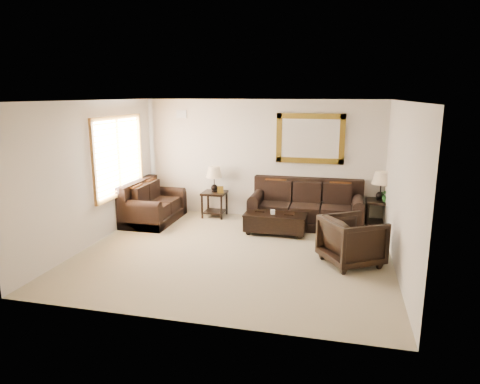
% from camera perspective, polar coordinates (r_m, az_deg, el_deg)
% --- Properties ---
extents(room, '(5.51, 5.01, 2.71)m').
position_cam_1_polar(room, '(7.46, -0.78, 1.66)').
color(room, '#84785B').
rests_on(room, ground).
extents(window, '(0.07, 1.96, 1.66)m').
position_cam_1_polar(window, '(9.26, -15.83, 4.62)').
color(window, white).
rests_on(window, room).
extents(mirror, '(1.50, 0.06, 1.10)m').
position_cam_1_polar(mirror, '(9.63, 9.34, 7.04)').
color(mirror, '#513910').
rests_on(mirror, room).
extents(air_vent, '(0.25, 0.02, 0.18)m').
position_cam_1_polar(air_vent, '(10.27, -7.80, 10.24)').
color(air_vent, '#999999').
rests_on(air_vent, room).
extents(sofa, '(2.42, 1.04, 0.99)m').
position_cam_1_polar(sofa, '(9.47, 8.81, -2.24)').
color(sofa, black).
rests_on(sofa, room).
extents(loveseat, '(0.96, 1.62, 0.91)m').
position_cam_1_polar(loveseat, '(9.83, -11.73, -1.92)').
color(loveseat, black).
rests_on(loveseat, room).
extents(end_table_left, '(0.54, 0.54, 1.19)m').
position_cam_1_polar(end_table_left, '(9.91, -3.44, 1.05)').
color(end_table_left, black).
rests_on(end_table_left, room).
extents(end_table_right, '(0.55, 0.55, 1.22)m').
position_cam_1_polar(end_table_right, '(9.53, 18.21, 0.08)').
color(end_table_right, black).
rests_on(end_table_right, room).
extents(coffee_table, '(1.27, 0.69, 0.53)m').
position_cam_1_polar(coffee_table, '(8.84, 4.77, -3.83)').
color(coffee_table, black).
rests_on(coffee_table, room).
extents(armchair, '(1.16, 1.17, 0.90)m').
position_cam_1_polar(armchair, '(7.43, 14.70, -6.01)').
color(armchair, black).
rests_on(armchair, floor).
extents(potted_plant, '(0.34, 0.36, 0.22)m').
position_cam_1_polar(potted_plant, '(9.46, 18.95, -0.57)').
color(potted_plant, '#24571D').
rests_on(potted_plant, end_table_right).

